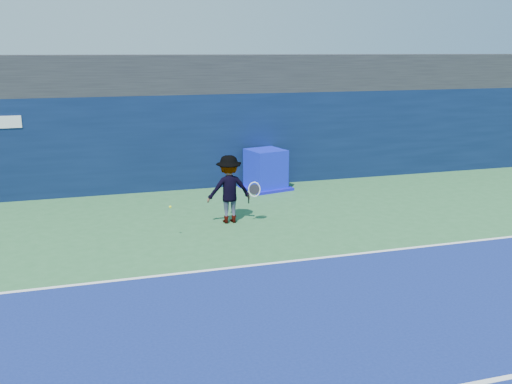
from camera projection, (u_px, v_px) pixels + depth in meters
ground at (300, 333)px, 8.98m from camera, size 80.00×80.00×0.00m
baseline at (248, 266)px, 11.76m from camera, size 24.00×0.10×0.01m
stadium_band at (176, 73)px, 18.79m from camera, size 36.00×3.00×1.20m
back_wall_assembly at (183, 141)px, 18.37m from camera, size 36.00×1.03×3.00m
equipment_cart at (266, 171)px, 18.24m from camera, size 1.60×1.60×1.28m
tennis_player at (229, 189)px, 14.61m from camera, size 1.32×0.72×1.76m
tennis_ball at (170, 207)px, 13.28m from camera, size 0.06×0.06×0.06m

